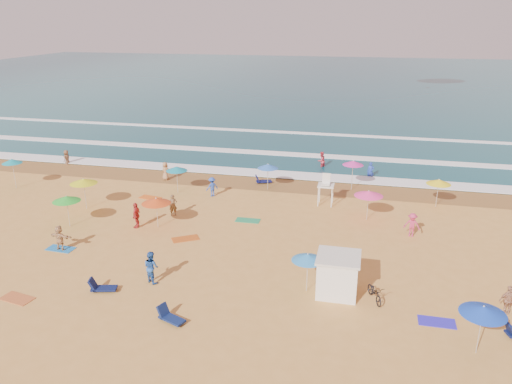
# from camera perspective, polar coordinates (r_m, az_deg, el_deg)

# --- Properties ---
(ground) EXTENTS (220.00, 220.00, 0.00)m
(ground) POSITION_cam_1_polar(r_m,az_deg,el_deg) (31.57, -4.16, -5.99)
(ground) COLOR gold
(ground) RESTS_ON ground
(ocean) EXTENTS (220.00, 140.00, 0.18)m
(ocean) POSITION_cam_1_polar(r_m,az_deg,el_deg) (112.34, 8.61, 12.37)
(ocean) COLOR #0C4756
(ocean) RESTS_ON ground
(wet_sand) EXTENTS (220.00, 220.00, 0.00)m
(wet_sand) POSITION_cam_1_polar(r_m,az_deg,el_deg) (42.81, 0.68, 1.04)
(wet_sand) COLOR olive
(wet_sand) RESTS_ON ground
(surf_foam) EXTENTS (200.00, 18.70, 0.05)m
(surf_foam) POSITION_cam_1_polar(r_m,az_deg,el_deg) (51.07, 2.78, 4.20)
(surf_foam) COLOR white
(surf_foam) RESTS_ON ground
(cabana) EXTENTS (2.00, 2.00, 2.00)m
(cabana) POSITION_cam_1_polar(r_m,az_deg,el_deg) (26.21, 9.31, -9.42)
(cabana) COLOR white
(cabana) RESTS_ON ground
(cabana_roof) EXTENTS (2.20, 2.20, 0.12)m
(cabana_roof) POSITION_cam_1_polar(r_m,az_deg,el_deg) (25.71, 9.44, -7.35)
(cabana_roof) COLOR silver
(cabana_roof) RESTS_ON cabana
(bicycle) EXTENTS (1.19, 1.81, 0.90)m
(bicycle) POSITION_cam_1_polar(r_m,az_deg,el_deg) (26.21, 13.41, -11.10)
(bicycle) COLOR black
(bicycle) RESTS_ON ground
(lifeguard_stand) EXTENTS (1.20, 1.20, 2.10)m
(lifeguard_stand) POSITION_cam_1_polar(r_m,az_deg,el_deg) (37.93, 7.97, 0.05)
(lifeguard_stand) COLOR white
(lifeguard_stand) RESTS_ON ground
(beach_umbrellas) EXTENTS (51.77, 31.40, 0.77)m
(beach_umbrellas) POSITION_cam_1_polar(r_m,az_deg,el_deg) (31.72, -5.15, -1.81)
(beach_umbrellas) COLOR blue
(beach_umbrellas) RESTS_ON ground
(loungers) EXTENTS (44.35, 26.04, 0.34)m
(loungers) POSITION_cam_1_polar(r_m,az_deg,el_deg) (26.79, 8.36, -10.73)
(loungers) COLOR #0F194B
(loungers) RESTS_ON ground
(towels) EXTENTS (56.75, 26.21, 0.03)m
(towels) POSITION_cam_1_polar(r_m,az_deg,el_deg) (29.24, -6.56, -8.24)
(towels) COLOR red
(towels) RESTS_ON ground
(beachgoers) EXTENTS (46.41, 27.89, 2.09)m
(beachgoers) POSITION_cam_1_polar(r_m,az_deg,el_deg) (35.70, -0.61, -1.46)
(beachgoers) COLOR tan
(beachgoers) RESTS_ON ground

